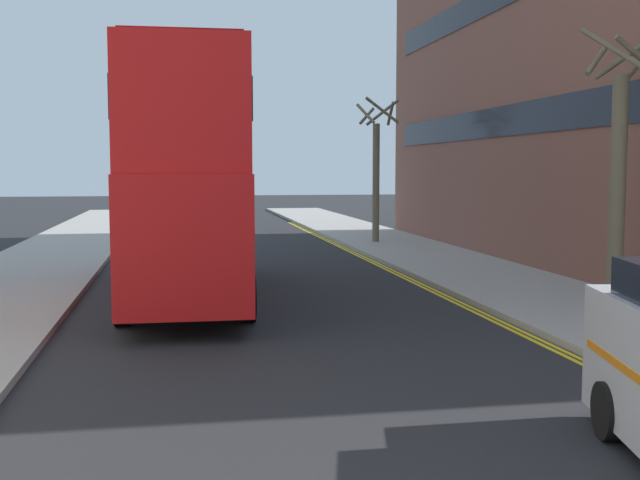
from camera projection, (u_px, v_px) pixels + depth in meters
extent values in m
cube|color=#9E9991|center=(508.00, 284.00, 20.86)|extent=(4.00, 80.00, 0.14)
cube|color=yellow|center=(459.00, 302.00, 18.53)|extent=(0.10, 56.00, 0.01)
cube|color=yellow|center=(453.00, 302.00, 18.50)|extent=(0.10, 56.00, 0.01)
cube|color=red|center=(186.00, 226.00, 19.01)|extent=(2.70, 10.84, 2.60)
cube|color=red|center=(184.00, 120.00, 18.78)|extent=(2.64, 10.63, 2.50)
cube|color=black|center=(186.00, 214.00, 18.98)|extent=(2.72, 10.41, 0.84)
cube|color=black|center=(184.00, 116.00, 18.77)|extent=(2.70, 10.20, 0.80)
cube|color=yellow|center=(187.00, 164.00, 24.16)|extent=(2.00, 0.10, 0.44)
cube|color=maroon|center=(184.00, 65.00, 18.66)|extent=(2.43, 9.76, 0.10)
cylinder|color=black|center=(143.00, 261.00, 22.21)|extent=(0.32, 1.05, 1.04)
cylinder|color=black|center=(231.00, 260.00, 22.61)|extent=(0.32, 1.05, 1.04)
cylinder|color=black|center=(122.00, 300.00, 15.63)|extent=(0.32, 1.05, 1.04)
cylinder|color=black|center=(248.00, 297.00, 16.03)|extent=(0.32, 1.05, 1.04)
cylinder|color=black|center=(609.00, 411.00, 9.06)|extent=(0.36, 0.71, 0.68)
cylinder|color=#6B6047|center=(376.00, 183.00, 32.24)|extent=(0.29, 0.29, 4.84)
cylinder|color=#6B6047|center=(391.00, 114.00, 32.04)|extent=(0.24, 1.22, 0.90)
cylinder|color=#6B6047|center=(382.00, 113.00, 32.62)|extent=(1.26, 0.92, 1.06)
cylinder|color=#6B6047|center=(367.00, 116.00, 32.29)|extent=(0.83, 0.76, 0.75)
cylinder|color=#6B6047|center=(365.00, 113.00, 31.68)|extent=(0.57, 1.12, 0.87)
cylinder|color=#6B6047|center=(382.00, 110.00, 31.31)|extent=(1.45, 0.24, 1.06)
cylinder|color=#6B6047|center=(617.00, 190.00, 17.29)|extent=(0.35, 0.35, 5.05)
cylinder|color=#6B6047|center=(622.00, 59.00, 17.56)|extent=(1.08, 0.74, 0.89)
cylinder|color=#6B6047|center=(598.00, 59.00, 17.39)|extent=(0.96, 0.80, 0.84)
cylinder|color=#6B6047|center=(613.00, 49.00, 16.48)|extent=(1.04, 1.11, 1.03)
cylinder|color=#6B6047|center=(637.00, 55.00, 16.54)|extent=(1.08, 0.17, 0.80)
cube|color=black|center=(515.00, 119.00, 24.90)|extent=(0.04, 24.64, 1.00)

